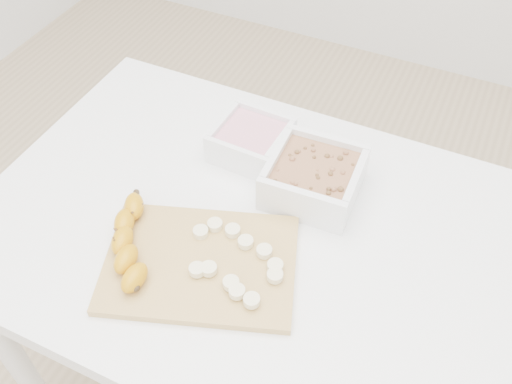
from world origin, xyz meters
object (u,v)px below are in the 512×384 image
at_px(bowl_yogurt, 251,140).
at_px(table, 249,256).
at_px(bowl_granola, 314,177).
at_px(cutting_board, 200,264).
at_px(banana, 130,243).

bearing_deg(bowl_yogurt, table, -65.77).
height_order(table, bowl_yogurt, bowl_yogurt).
distance_m(bowl_granola, cutting_board, 0.27).
distance_m(bowl_yogurt, bowl_granola, 0.16).
xyz_separation_m(bowl_yogurt, bowl_granola, (0.15, -0.05, 0.01)).
relative_size(table, bowl_yogurt, 6.97).
relative_size(bowl_granola, cutting_board, 0.54).
height_order(cutting_board, banana, banana).
relative_size(table, banana, 4.92).
bearing_deg(bowl_granola, bowl_yogurt, 162.10).
height_order(bowl_granola, banana, bowl_granola).
bearing_deg(cutting_board, bowl_yogurt, 98.39).
relative_size(bowl_granola, banana, 0.86).
bearing_deg(cutting_board, banana, -166.99).
xyz_separation_m(cutting_board, banana, (-0.12, -0.03, 0.02)).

